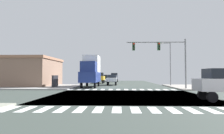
{
  "coord_description": "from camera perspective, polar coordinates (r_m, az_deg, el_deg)",
  "views": [
    {
      "loc": [
        -0.6,
        -18.18,
        1.9
      ],
      "look_at": [
        -1.73,
        11.71,
        3.05
      ],
      "focal_mm": 31.94,
      "sensor_mm": 36.0,
      "label": 1
    }
  ],
  "objects": [
    {
      "name": "ground",
      "position": [
        18.29,
        4.08,
        -8.24
      ],
      "size": [
        90.0,
        90.0,
        0.05
      ],
      "color": "#333C37"
    },
    {
      "name": "sidewalk_corner_ne",
      "position": [
        33.15,
        26.5,
        -5.14
      ],
      "size": [
        12.0,
        12.0,
        0.14
      ],
      "color": "gray",
      "rests_on": "ground"
    },
    {
      "name": "sidewalk_corner_nw",
      "position": [
        32.68,
        -20.22,
        -5.28
      ],
      "size": [
        12.0,
        12.0,
        0.14
      ],
      "color": "gray",
      "rests_on": "ground"
    },
    {
      "name": "crosswalk_near",
      "position": [
        11.05,
        4.05,
        -12.08
      ],
      "size": [
        13.5,
        2.0,
        0.01
      ],
      "color": "silver",
      "rests_on": "ground"
    },
    {
      "name": "crosswalk_far",
      "position": [
        25.55,
        2.97,
        -6.46
      ],
      "size": [
        13.5,
        2.0,
        0.01
      ],
      "color": "silver",
      "rests_on": "ground"
    },
    {
      "name": "traffic_signal_mast",
      "position": [
        26.55,
        14.16,
        4.23
      ],
      "size": [
        7.65,
        0.55,
        6.51
      ],
      "color": "gray",
      "rests_on": "ground"
    },
    {
      "name": "street_lamp",
      "position": [
        34.03,
        15.93,
        2.03
      ],
      "size": [
        1.78,
        0.32,
        7.2
      ],
      "color": "gray",
      "rests_on": "ground"
    },
    {
      "name": "bank_building",
      "position": [
        36.88,
        -25.69,
        -1.27
      ],
      "size": [
        14.48,
        10.2,
        4.71
      ],
      "color": "#846654",
      "rests_on": "ground"
    },
    {
      "name": "sedan_nearside_1",
      "position": [
        59.16,
        -2.1,
        -2.96
      ],
      "size": [
        1.8,
        4.3,
        1.88
      ],
      "rotation": [
        0.0,
        0.0,
        3.14
      ],
      "color": "black",
      "rests_on": "ground"
    },
    {
      "name": "pickup_crossing_1",
      "position": [
        44.22,
        -3.54,
        -2.99
      ],
      "size": [
        2.0,
        5.1,
        2.35
      ],
      "rotation": [
        0.0,
        0.0,
        3.14
      ],
      "color": "black",
      "rests_on": "ground"
    },
    {
      "name": "suv_trailing_3",
      "position": [
        53.95,
        0.68,
        -2.74
      ],
      "size": [
        1.96,
        4.6,
        2.34
      ],
      "rotation": [
        0.0,
        0.0,
        3.14
      ],
      "color": "black",
      "rests_on": "ground"
    },
    {
      "name": "box_truck_middle_1",
      "position": [
        30.79,
        -6.05,
        -0.96
      ],
      "size": [
        2.4,
        7.2,
        4.85
      ],
      "rotation": [
        0.0,
        0.0,
        3.14
      ],
      "color": "black",
      "rests_on": "ground"
    },
    {
      "name": "sedan_outer_3",
      "position": [
        36.54,
        -0.02,
        -3.43
      ],
      "size": [
        1.8,
        4.3,
        1.88
      ],
      "rotation": [
        0.0,
        0.0,
        3.14
      ],
      "color": "black",
      "rests_on": "ground"
    }
  ]
}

